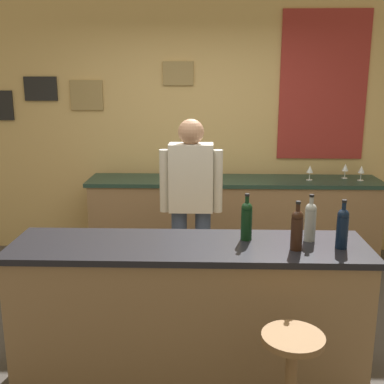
% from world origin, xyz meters
% --- Properties ---
extents(ground_plane, '(10.00, 10.00, 0.00)m').
position_xyz_m(ground_plane, '(0.00, 0.00, 0.00)').
color(ground_plane, '#423D38').
extents(back_wall, '(6.00, 0.09, 2.80)m').
position_xyz_m(back_wall, '(0.02, 2.03, 1.42)').
color(back_wall, tan).
rests_on(back_wall, ground_plane).
extents(bar_counter, '(2.26, 0.60, 0.92)m').
position_xyz_m(bar_counter, '(0.00, -0.40, 0.46)').
color(bar_counter, olive).
rests_on(bar_counter, ground_plane).
extents(side_counter, '(3.06, 0.56, 0.90)m').
position_xyz_m(side_counter, '(0.40, 1.65, 0.45)').
color(side_counter, olive).
rests_on(side_counter, ground_plane).
extents(bartender, '(0.52, 0.21, 1.62)m').
position_xyz_m(bartender, '(-0.02, 0.58, 0.94)').
color(bartender, '#384766').
rests_on(bartender, ground_plane).
extents(bar_stool, '(0.32, 0.32, 0.68)m').
position_xyz_m(bar_stool, '(0.55, -1.06, 0.46)').
color(bar_stool, brown).
rests_on(bar_stool, ground_plane).
extents(wine_bottle_a, '(0.07, 0.07, 0.31)m').
position_xyz_m(wine_bottle_a, '(0.37, -0.31, 1.06)').
color(wine_bottle_a, black).
rests_on(wine_bottle_a, bar_counter).
extents(wine_bottle_b, '(0.07, 0.07, 0.31)m').
position_xyz_m(wine_bottle_b, '(0.66, -0.48, 1.06)').
color(wine_bottle_b, black).
rests_on(wine_bottle_b, bar_counter).
extents(wine_bottle_c, '(0.07, 0.07, 0.31)m').
position_xyz_m(wine_bottle_c, '(0.77, -0.31, 1.06)').
color(wine_bottle_c, '#999E99').
rests_on(wine_bottle_c, bar_counter).
extents(wine_bottle_d, '(0.07, 0.07, 0.31)m').
position_xyz_m(wine_bottle_d, '(0.94, -0.44, 1.06)').
color(wine_bottle_d, black).
rests_on(wine_bottle_d, bar_counter).
extents(wine_glass_a, '(0.07, 0.07, 0.16)m').
position_xyz_m(wine_glass_a, '(1.18, 1.63, 1.01)').
color(wine_glass_a, silver).
rests_on(wine_glass_a, side_counter).
extents(wine_glass_b, '(0.07, 0.07, 0.16)m').
position_xyz_m(wine_glass_b, '(1.58, 1.73, 1.01)').
color(wine_glass_b, silver).
rests_on(wine_glass_b, side_counter).
extents(wine_glass_c, '(0.07, 0.07, 0.16)m').
position_xyz_m(wine_glass_c, '(1.71, 1.63, 1.01)').
color(wine_glass_c, silver).
rests_on(wine_glass_c, side_counter).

